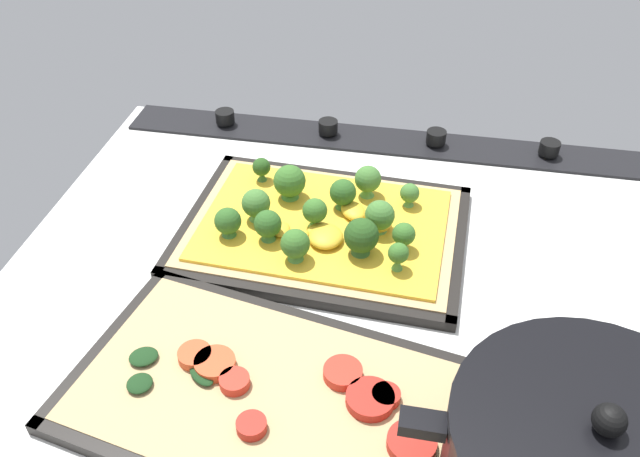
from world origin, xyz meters
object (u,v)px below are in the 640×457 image
at_px(broccoli_pizza, 323,222).
at_px(baking_tray_front, 323,233).
at_px(baking_tray_back, 270,400).
at_px(veggie_pizza_back, 274,395).

bearing_deg(broccoli_pizza, baking_tray_front, -82.31).
xyz_separation_m(baking_tray_front, baking_tray_back, (0.00, 0.25, 0.00)).
relative_size(baking_tray_front, veggie_pizza_back, 0.92).
distance_m(baking_tray_front, broccoli_pizza, 0.02).
height_order(baking_tray_front, broccoli_pizza, broccoli_pizza).
bearing_deg(broccoli_pizza, veggie_pizza_back, 89.85).
distance_m(broccoli_pizza, veggie_pizza_back, 0.24).
relative_size(broccoli_pizza, veggie_pizza_back, 0.85).
xyz_separation_m(broccoli_pizza, veggie_pizza_back, (0.00, 0.24, -0.01)).
xyz_separation_m(broccoli_pizza, baking_tray_back, (0.00, 0.25, -0.02)).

